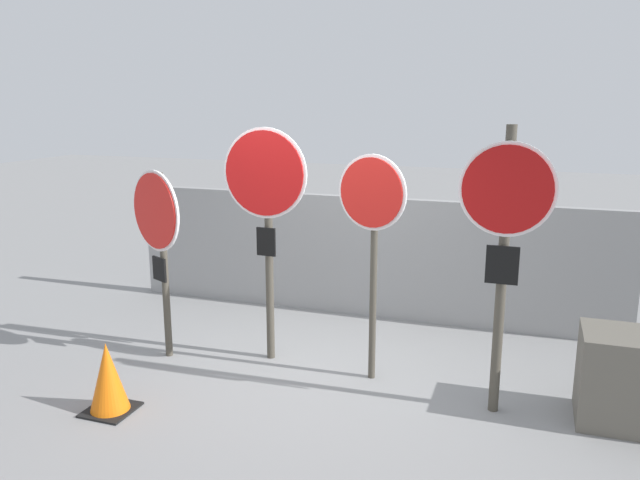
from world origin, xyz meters
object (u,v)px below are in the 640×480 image
stop_sign_1 (266,200)px  stop_sign_3 (505,228)px  stop_sign_2 (372,219)px  stop_sign_0 (158,228)px  traffic_cone_0 (108,378)px

stop_sign_1 → stop_sign_3: bearing=-7.7°
stop_sign_2 → stop_sign_3: 1.27m
stop_sign_3 → stop_sign_0: bearing=178.4°
traffic_cone_0 → stop_sign_1: bearing=59.5°
stop_sign_0 → traffic_cone_0: size_ratio=3.13×
stop_sign_2 → stop_sign_3: stop_sign_3 is taller
stop_sign_2 → stop_sign_3: (1.23, -0.30, 0.06)m
stop_sign_3 → traffic_cone_0: bearing=-161.2°
stop_sign_0 → stop_sign_2: 2.28m
stop_sign_0 → stop_sign_2: size_ratio=0.91×
stop_sign_1 → stop_sign_2: 1.17m
stop_sign_2 → traffic_cone_0: 2.82m
stop_sign_1 → stop_sign_2: (1.16, -0.12, -0.11)m
stop_sign_0 → stop_sign_1: (1.11, 0.31, 0.31)m
traffic_cone_0 → stop_sign_2: bearing=34.4°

